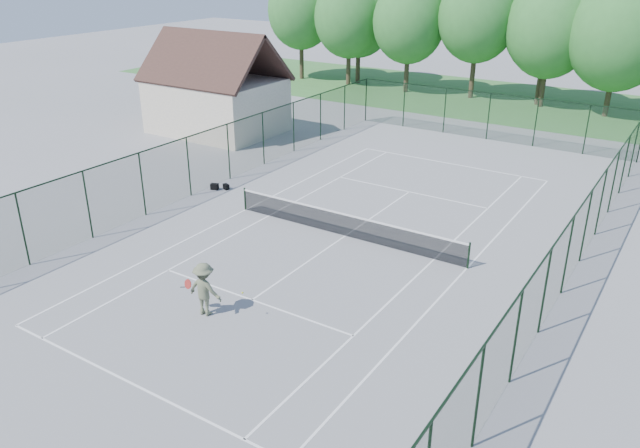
{
  "coord_description": "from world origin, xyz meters",
  "views": [
    {
      "loc": [
        12.3,
        -21.05,
        11.24
      ],
      "look_at": [
        0.0,
        -2.0,
        1.3
      ],
      "focal_mm": 35.0,
      "sensor_mm": 36.0,
      "label": 1
    }
  ],
  "objects": [
    {
      "name": "fence_enclosure",
      "position": [
        0.0,
        0.0,
        1.56
      ],
      "size": [
        18.05,
        36.05,
        3.02
      ],
      "color": "#183221",
      "rests_on": "ground"
    },
    {
      "name": "tennis_net",
      "position": [
        0.0,
        0.0,
        0.58
      ],
      "size": [
        11.08,
        0.08,
        1.1
      ],
      "color": "black",
      "rests_on": "ground"
    },
    {
      "name": "grass_far",
      "position": [
        0.0,
        30.0,
        0.01
      ],
      "size": [
        80.0,
        16.0,
        0.01
      ],
      "primitive_type": "cube",
      "color": "#407E39",
      "rests_on": "ground"
    },
    {
      "name": "sports_bag_b",
      "position": [
        -8.09,
        1.62,
        0.14
      ],
      "size": [
        0.41,
        0.34,
        0.28
      ],
      "primitive_type": "cube",
      "rotation": [
        0.0,
        0.0,
        -0.4
      ],
      "color": "black",
      "rests_on": "ground"
    },
    {
      "name": "ground",
      "position": [
        0.0,
        0.0,
        0.0
      ],
      "size": [
        140.0,
        140.0,
        0.0
      ],
      "primitive_type": "plane",
      "color": "gray",
      "rests_on": "ground"
    },
    {
      "name": "tree_line_far",
      "position": [
        0.0,
        30.0,
        5.99
      ],
      "size": [
        39.4,
        6.4,
        9.7
      ],
      "color": "#433524",
      "rests_on": "ground"
    },
    {
      "name": "tennis_player",
      "position": [
        -0.74,
        -7.94,
        0.94
      ],
      "size": [
        2.19,
        0.85,
        1.89
      ],
      "color": "#61684B",
      "rests_on": "ground"
    },
    {
      "name": "court_lines",
      "position": [
        0.0,
        0.0,
        0.0
      ],
      "size": [
        11.05,
        23.85,
        0.01
      ],
      "color": "white",
      "rests_on": "ground"
    },
    {
      "name": "utility_building",
      "position": [
        -16.0,
        10.0,
        3.12
      ],
      "size": [
        8.6,
        6.27,
        6.63
      ],
      "color": "beige",
      "rests_on": "ground"
    },
    {
      "name": "sports_bag_a",
      "position": [
        -8.57,
        1.28,
        0.16
      ],
      "size": [
        0.45,
        0.34,
        0.32
      ],
      "primitive_type": "cube",
      "rotation": [
        0.0,
        0.0,
        0.3
      ],
      "color": "black",
      "rests_on": "ground"
    }
  ]
}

